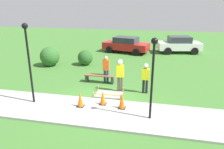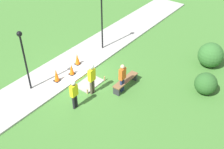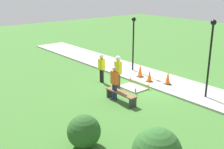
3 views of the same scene
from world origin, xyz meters
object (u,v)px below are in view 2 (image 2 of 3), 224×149
at_px(park_bench, 126,82).
at_px(worker_supervisor, 92,76).
at_px(lamppost_far, 102,12).
at_px(traffic_cone_sidewalk_edge, 56,75).
at_px(worker_assistant, 74,92).
at_px(lamppost_near, 23,52).
at_px(traffic_cone_near_patch, 77,59).
at_px(bystander_in_orange_shirt, 122,77).
at_px(traffic_cone_far_patch, 72,69).

distance_m(park_bench, worker_supervisor, 2.07).
distance_m(worker_supervisor, lamppost_far, 4.98).
bearing_deg(traffic_cone_sidewalk_edge, worker_supervisor, 102.26).
bearing_deg(lamppost_far, worker_supervisor, 32.03).
bearing_deg(park_bench, worker_assistant, -20.08).
height_order(park_bench, lamppost_far, lamppost_far).
distance_m(traffic_cone_sidewalk_edge, lamppost_near, 2.47).
bearing_deg(lamppost_far, traffic_cone_near_patch, 0.12).
xyz_separation_m(park_bench, bystander_in_orange_shirt, (0.42, 0.06, 0.63)).
distance_m(traffic_cone_far_patch, worker_supervisor, 2.22).
xyz_separation_m(lamppost_near, lamppost_far, (-5.87, 0.42, 0.23)).
distance_m(bystander_in_orange_shirt, lamppost_far, 5.00).
distance_m(traffic_cone_far_patch, bystander_in_orange_shirt, 3.34).
height_order(traffic_cone_sidewalk_edge, worker_assistant, worker_assistant).
bearing_deg(worker_supervisor, lamppost_near, -57.70).
bearing_deg(traffic_cone_sidewalk_edge, worker_assistant, 68.02).
distance_m(traffic_cone_sidewalk_edge, worker_assistant, 2.56).
bearing_deg(traffic_cone_far_patch, lamppost_near, -20.70).
xyz_separation_m(bystander_in_orange_shirt, lamppost_far, (-2.90, -3.71, 1.68)).
height_order(park_bench, bystander_in_orange_shirt, bystander_in_orange_shirt).
height_order(traffic_cone_far_patch, lamppost_far, lamppost_far).
bearing_deg(traffic_cone_far_patch, park_bench, 107.97).
xyz_separation_m(park_bench, lamppost_far, (-2.48, -3.65, 2.31)).
relative_size(worker_supervisor, bystander_in_orange_shirt, 1.08).
distance_m(park_bench, lamppost_near, 5.69).
bearing_deg(lamppost_far, park_bench, 55.85).
bearing_deg(traffic_cone_sidewalk_edge, lamppost_far, -176.90).
bearing_deg(worker_supervisor, traffic_cone_sidewalk_edge, -77.74).
height_order(traffic_cone_far_patch, lamppost_near, lamppost_near).
height_order(traffic_cone_far_patch, bystander_in_orange_shirt, bystander_in_orange_shirt).
height_order(worker_supervisor, lamppost_far, lamppost_far).
distance_m(worker_assistant, lamppost_far, 6.24).
height_order(park_bench, worker_supervisor, worker_supervisor).
height_order(traffic_cone_far_patch, park_bench, traffic_cone_far_patch).
bearing_deg(worker_supervisor, traffic_cone_near_patch, -121.08).
bearing_deg(park_bench, traffic_cone_far_patch, -72.03).
bearing_deg(traffic_cone_near_patch, bystander_in_orange_shirt, 83.91).
height_order(traffic_cone_near_patch, traffic_cone_sidewalk_edge, traffic_cone_sidewalk_edge).
distance_m(park_bench, bystander_in_orange_shirt, 0.76).
relative_size(park_bench, worker_assistant, 1.09).
relative_size(worker_assistant, lamppost_far, 0.44).
xyz_separation_m(traffic_cone_near_patch, park_bench, (-0.03, 3.65, -0.10)).
bearing_deg(bystander_in_orange_shirt, worker_supervisor, -47.02).
bearing_deg(lamppost_near, worker_supervisor, 122.30).
distance_m(traffic_cone_near_patch, worker_supervisor, 3.01).
relative_size(traffic_cone_near_patch, bystander_in_orange_shirt, 0.43).
height_order(worker_assistant, bystander_in_orange_shirt, bystander_in_orange_shirt).
bearing_deg(park_bench, lamppost_near, -50.18).
bearing_deg(lamppost_near, lamppost_far, 175.93).
height_order(traffic_cone_far_patch, traffic_cone_sidewalk_edge, traffic_cone_sidewalk_edge).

